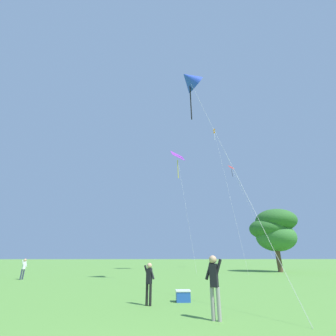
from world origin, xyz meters
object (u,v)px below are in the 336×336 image
Objects in this scene: person_in_red_shirt at (24,267)px; person_child_small at (149,279)px; tree_left_oak at (274,229)px; picnic_cooler at (183,296)px; kite_purple_streamer at (178,161)px; kite_orange_box at (215,135)px; kite_red_high at (234,173)px; kite_blue_delta at (190,80)px; person_with_spool at (214,280)px.

person_in_red_shirt is 1.05× the size of person_child_small.
person_in_red_shirt is 27.74m from tree_left_oak.
tree_left_oak reaches higher than picnic_cooler.
kite_orange_box is (6.80, 1.88, 5.91)m from kite_purple_streamer.
person_in_red_shirt is (-20.90, -13.32, -20.60)m from kite_orange_box.
kite_red_high is at bearing 64.46° from picnic_cooler.
kite_purple_streamer reaches higher than person_child_small.
kite_purple_streamer is 2.29× the size of tree_left_oak.
person_child_small is at bearing -99.38° from kite_purple_streamer.
kite_blue_delta is 1.02× the size of kite_red_high.
kite_orange_box is 1.33× the size of kite_red_high.
kite_orange_box is at bearing 66.76° from person_child_small.
kite_red_high reaches higher than person_with_spool.
kite_red_high is (10.52, 4.92, -0.01)m from kite_purple_streamer.
person_with_spool is at bearing -112.33° from kite_red_high.
kite_blue_delta is at bearing -133.24° from tree_left_oak.
kite_blue_delta reaches higher than tree_left_oak.
kite_red_high is 9.87× the size of person_with_spool.
picnic_cooler is at bearing -110.96° from kite_orange_box.
tree_left_oak is 12.66× the size of picnic_cooler.
person_with_spool is at bearing -47.78° from person_in_red_shirt.
kite_red_high is at bearing 62.41° from kite_blue_delta.
tree_left_oak is (26.11, 8.43, 4.11)m from person_in_red_shirt.
tree_left_oak is (12.68, 13.48, -11.42)m from kite_blue_delta.
kite_blue_delta reaches higher than kite_red_high.
kite_blue_delta reaches higher than picnic_cooler.
kite_blue_delta is 11.87× the size of person_child_small.
person_in_red_shirt is at bearing 137.98° from picnic_cooler.
kite_orange_box reaches higher than tree_left_oak.
kite_red_high is 11.62× the size of person_child_small.
person_with_spool is at bearing -107.69° from kite_orange_box.
kite_blue_delta is at bearing -117.59° from kite_red_high.
person_with_spool is at bearing -94.06° from kite_purple_streamer.
picnic_cooler is at bearing -106.95° from kite_blue_delta.
kite_purple_streamer is 9.95× the size of person_with_spool.
tree_left_oak is at bearing 46.76° from kite_blue_delta.
person_child_small is (-3.08, -6.20, -15.57)m from kite_blue_delta.
picnic_cooler is at bearing 100.88° from person_with_spool.
kite_orange_box is at bearing 67.87° from kite_blue_delta.
kite_orange_box is 32.23m from person_in_red_shirt.
tree_left_oak is at bearing 51.31° from person_child_small.
kite_blue_delta is at bearing -92.31° from kite_purple_streamer.
kite_blue_delta is (-0.67, -16.49, 0.84)m from kite_purple_streamer.
kite_blue_delta is at bearing -20.62° from person_in_red_shirt.
tree_left_oak is (15.76, 19.68, 4.16)m from person_child_small.
kite_purple_streamer is 11.13× the size of person_in_red_shirt.
kite_blue_delta is at bearing 73.05° from picnic_cooler.
kite_orange_box is 1.30× the size of kite_blue_delta.
person_child_small is 25.55m from tree_left_oak.
kite_orange_box is at bearing 32.51° from person_in_red_shirt.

